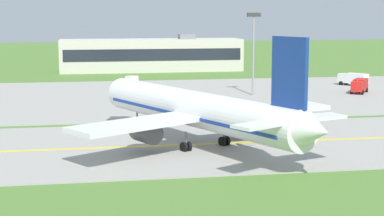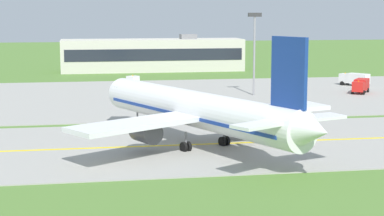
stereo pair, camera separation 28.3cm
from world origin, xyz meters
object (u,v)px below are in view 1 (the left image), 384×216
at_px(service_truck_fuel, 353,79).
at_px(service_truck_pushback, 137,83).
at_px(service_truck_catering, 360,85).
at_px(apron_light_mast, 253,43).
at_px(airplane_lead, 198,110).
at_px(service_truck_baggage, 150,94).

height_order(service_truck_fuel, service_truck_pushback, service_truck_fuel).
height_order(service_truck_catering, apron_light_mast, apron_light_mast).
relative_size(airplane_lead, service_truck_pushback, 6.20).
bearing_deg(service_truck_pushback, service_truck_baggage, -88.94).
bearing_deg(service_truck_catering, service_truck_baggage, -171.61).
xyz_separation_m(service_truck_baggage, service_truck_pushback, (-0.38, 20.31, -0.35)).
bearing_deg(service_truck_pushback, airplane_lead, -88.03).
bearing_deg(service_truck_pushback, apron_light_mast, -36.18).
xyz_separation_m(service_truck_baggage, service_truck_catering, (39.29, 5.80, 0.00)).
bearing_deg(service_truck_baggage, airplane_lead, -87.50).
height_order(service_truck_fuel, apron_light_mast, apron_light_mast).
xyz_separation_m(service_truck_fuel, service_truck_catering, (-3.72, -11.13, 0.00)).
height_order(airplane_lead, service_truck_fuel, airplane_lead).
relative_size(service_truck_baggage, service_truck_catering, 0.98).
xyz_separation_m(service_truck_baggage, apron_light_mast, (19.13, 6.05, 7.79)).
distance_m(service_truck_catering, service_truck_pushback, 42.24).
height_order(airplane_lead, apron_light_mast, apron_light_mast).
height_order(airplane_lead, service_truck_baggage, airplane_lead).
bearing_deg(service_truck_catering, apron_light_mast, 179.29).
relative_size(airplane_lead, apron_light_mast, 2.54).
xyz_separation_m(airplane_lead, service_truck_pushback, (-1.90, 55.25, -2.95)).
distance_m(service_truck_baggage, service_truck_pushback, 20.32).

